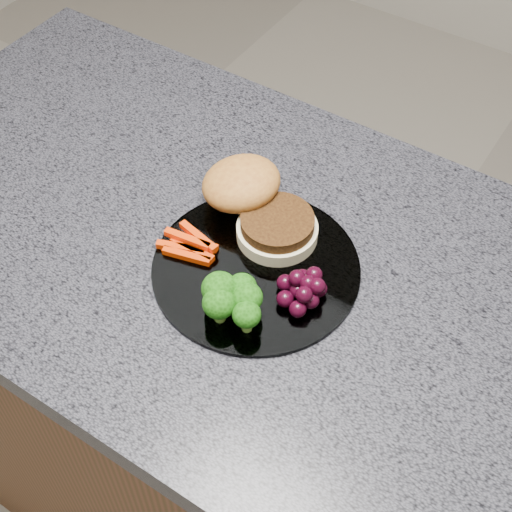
{
  "coord_description": "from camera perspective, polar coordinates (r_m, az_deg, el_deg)",
  "views": [
    {
      "loc": [
        0.32,
        -0.49,
        1.59
      ],
      "look_at": [
        0.01,
        -0.02,
        0.93
      ],
      "focal_mm": 50.0,
      "sensor_mm": 36.0,
      "label": 1
    }
  ],
  "objects": [
    {
      "name": "grape_bunch",
      "position": [
        0.84,
        3.78,
        -2.64
      ],
      "size": [
        0.06,
        0.06,
        0.04
      ],
      "rotation": [
        0.0,
        0.0,
        -0.43
      ],
      "color": "black",
      "rests_on": "plate"
    },
    {
      "name": "countertop",
      "position": [
        0.92,
        -0.04,
        -0.72
      ],
      "size": [
        1.2,
        0.6,
        0.04
      ],
      "primitive_type": "cube",
      "color": "#464650",
      "rests_on": "island_cabinet"
    },
    {
      "name": "island_cabinet",
      "position": [
        1.3,
        -0.03,
        -13.31
      ],
      "size": [
        1.2,
        0.6,
        0.86
      ],
      "primitive_type": "cube",
      "color": "brown",
      "rests_on": "ground"
    },
    {
      "name": "carrot_sticks",
      "position": [
        0.9,
        -5.3,
        0.87
      ],
      "size": [
        0.08,
        0.05,
        0.02
      ],
      "rotation": [
        0.0,
        0.0,
        -0.13
      ],
      "color": "#E63503",
      "rests_on": "plate"
    },
    {
      "name": "broccoli",
      "position": [
        0.82,
        -1.93,
        -3.33
      ],
      "size": [
        0.08,
        0.07,
        0.05
      ],
      "rotation": [
        0.0,
        0.0,
        0.03
      ],
      "color": "#6A9C38",
      "rests_on": "plate"
    },
    {
      "name": "plate",
      "position": [
        0.89,
        -0.0,
        -0.95
      ],
      "size": [
        0.26,
        0.26,
        0.01
      ],
      "primitive_type": "cylinder",
      "color": "white",
      "rests_on": "countertop"
    },
    {
      "name": "burger",
      "position": [
        0.93,
        -0.19,
        4.4
      ],
      "size": [
        0.18,
        0.13,
        0.06
      ],
      "rotation": [
        0.0,
        0.0,
        -0.05
      ],
      "color": "beige",
      "rests_on": "plate"
    }
  ]
}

